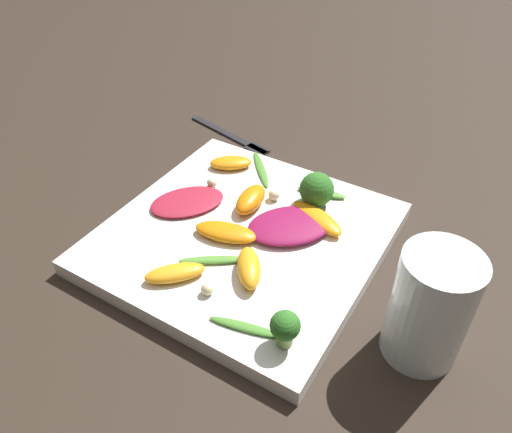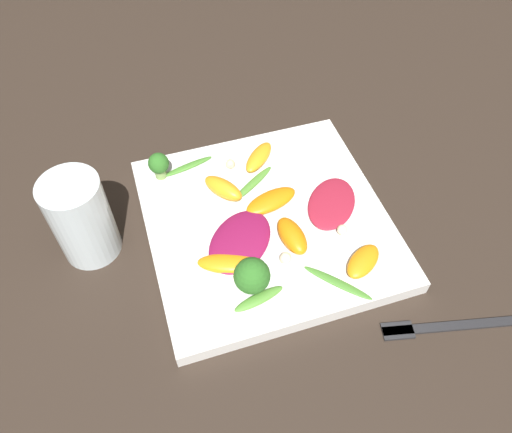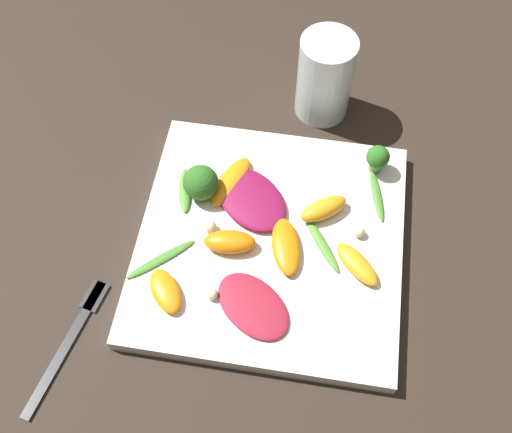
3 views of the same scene
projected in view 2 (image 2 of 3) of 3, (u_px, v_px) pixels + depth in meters
The scene contains 21 objects.
ground_plane at pixel (267, 227), 0.66m from camera, with size 2.40×2.40×0.00m, color #2D231C.
plate at pixel (267, 222), 0.66m from camera, with size 0.31×0.31×0.02m.
drinking_glass at pixel (81, 219), 0.60m from camera, with size 0.07×0.07×0.12m.
fork at pixel (436, 327), 0.57m from camera, with size 0.05×0.16×0.01m.
radicchio_leaf_0 at pixel (332, 203), 0.66m from camera, with size 0.11×0.10×0.01m.
radicchio_leaf_1 at pixel (240, 241), 0.62m from camera, with size 0.12×0.12×0.01m.
orange_segment_0 at pixel (292, 236), 0.62m from camera, with size 0.06×0.04×0.02m.
orange_segment_1 at pixel (230, 264), 0.60m from camera, with size 0.05×0.08×0.01m.
orange_segment_2 at pixel (259, 157), 0.71m from camera, with size 0.06×0.06×0.01m.
orange_segment_3 at pixel (223, 188), 0.67m from camera, with size 0.06×0.06×0.02m.
orange_segment_4 at pixel (271, 201), 0.66m from camera, with size 0.05×0.08×0.01m.
orange_segment_5 at pixel (363, 261), 0.60m from camera, with size 0.06×0.06×0.01m.
broccoli_floret_0 at pixel (159, 165), 0.68m from camera, with size 0.03×0.03×0.04m.
broccoli_floret_1 at pixel (252, 276), 0.57m from camera, with size 0.04×0.04×0.04m.
arugula_sprig_0 at pixel (338, 283), 0.59m from camera, with size 0.07×0.07×0.00m.
arugula_sprig_1 at pixel (259, 299), 0.57m from camera, with size 0.03×0.07×0.01m.
arugula_sprig_2 at pixel (250, 184), 0.68m from camera, with size 0.05×0.07×0.01m.
arugula_sprig_3 at pixel (188, 166), 0.70m from camera, with size 0.03×0.08×0.00m.
macadamia_nut_0 at pixel (342, 230), 0.63m from camera, with size 0.01×0.01×0.01m.
macadamia_nut_1 at pixel (284, 259), 0.60m from camera, with size 0.01×0.01×0.01m.
macadamia_nut_2 at pixel (230, 164), 0.70m from camera, with size 0.01×0.01×0.01m.
Camera 2 is at (-0.38, 0.13, 0.53)m, focal length 35.00 mm.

